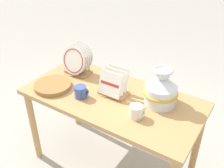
# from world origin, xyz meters

# --- Properties ---
(ground_plane) EXTENTS (14.00, 14.00, 0.00)m
(ground_plane) POSITION_xyz_m (0.00, 0.00, 0.00)
(ground_plane) COLOR #B2ADA3
(display_table) EXTENTS (1.37, 0.67, 0.76)m
(display_table) POSITION_xyz_m (0.00, 0.00, 0.66)
(display_table) COLOR tan
(display_table) RESTS_ON ground_plane
(ceramic_vase) EXTENTS (0.25, 0.25, 0.29)m
(ceramic_vase) POSITION_xyz_m (0.34, 0.11, 0.88)
(ceramic_vase) COLOR silver
(ceramic_vase) RESTS_ON display_table
(dish_rack_round_plates) EXTENTS (0.24, 0.18, 0.26)m
(dish_rack_round_plates) POSITION_xyz_m (-0.44, 0.14, 0.88)
(dish_rack_round_plates) COLOR tan
(dish_rack_round_plates) RESTS_ON display_table
(dish_rack_square_plates) EXTENTS (0.22, 0.17, 0.21)m
(dish_rack_square_plates) POSITION_xyz_m (-0.01, 0.03, 0.83)
(dish_rack_square_plates) COLOR tan
(dish_rack_square_plates) RESTS_ON display_table
(wicker_charger_stack) EXTENTS (0.30, 0.30, 0.04)m
(wicker_charger_stack) POSITION_xyz_m (-0.47, -0.15, 0.78)
(wicker_charger_stack) COLOR olive
(wicker_charger_stack) RESTS_ON display_table
(mug_cobalt_glaze) EXTENTS (0.10, 0.09, 0.09)m
(mug_cobalt_glaze) POSITION_xyz_m (-0.19, -0.14, 0.81)
(mug_cobalt_glaze) COLOR #42569E
(mug_cobalt_glaze) RESTS_ON display_table
(mug_cream_glaze) EXTENTS (0.10, 0.09, 0.09)m
(mug_cream_glaze) POSITION_xyz_m (0.28, -0.12, 0.81)
(mug_cream_glaze) COLOR silver
(mug_cream_glaze) RESTS_ON display_table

